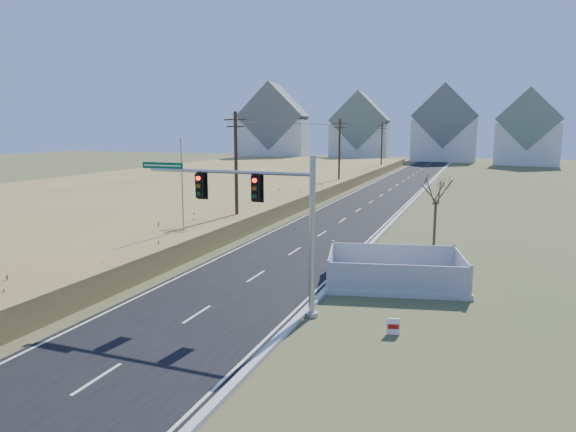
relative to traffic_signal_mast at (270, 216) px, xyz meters
The scene contains 16 objects.
ground 4.94m from the traffic_signal_mast, behind, with size 260.00×260.00×0.00m, color #485227.
road 50.60m from the traffic_signal_mast, 93.02° to the left, with size 8.00×180.00×0.06m, color black.
curb 50.55m from the traffic_signal_mast, 88.31° to the left, with size 0.30×180.00×0.18m, color #B2AFA8.
reed_marsh 48.50m from the traffic_signal_mast, 123.44° to the left, with size 38.00×110.00×1.30m, color #9E8D47.
utility_pole_near 17.90m from the traffic_signal_mast, 120.80° to the left, with size 1.80×0.26×9.00m.
utility_pole_mid 46.28m from the traffic_signal_mast, 101.42° to the left, with size 1.80×0.26×9.00m.
utility_pole_far 75.92m from the traffic_signal_mast, 96.93° to the left, with size 1.80×0.26×9.00m.
condo_nw 108.35m from the traffic_signal_mast, 112.05° to the left, with size 17.69×13.38×19.05m.
condo_nnw 110.35m from the traffic_signal_mast, 100.79° to the left, with size 14.93×11.17×17.03m.
condo_n 112.42m from the traffic_signal_mast, 90.34° to the left, with size 15.27×10.20×18.54m.
condo_ne 105.83m from the traffic_signal_mast, 80.57° to the left, with size 14.12×10.51×16.52m.
traffic_signal_mast is the anchor object (origin of this frame).
fence_enclosure 8.23m from the traffic_signal_mast, 53.36° to the left, with size 7.61×5.98×1.55m.
open_sign 6.61m from the traffic_signal_mast, ahead, with size 0.51×0.18×0.63m.
flagpole 12.77m from the traffic_signal_mast, 138.55° to the left, with size 0.32×0.32×7.17m.
bare_tree 12.64m from the traffic_signal_mast, 62.91° to the left, with size 2.00×2.00×5.31m.
Camera 1 is at (10.74, -19.78, 7.68)m, focal length 32.00 mm.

